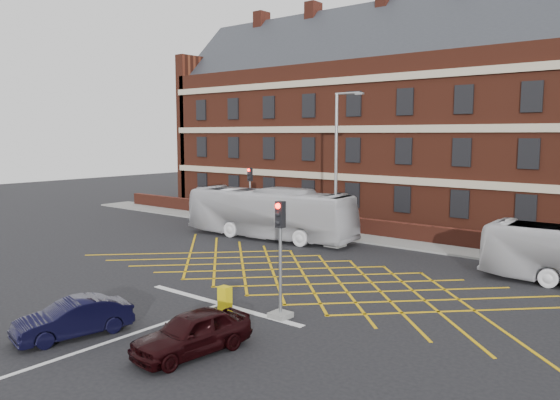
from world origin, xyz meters
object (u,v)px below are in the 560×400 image
Objects in this scene: traffic_light_near at (280,270)px; traffic_light_far at (250,203)px; car_navy at (73,318)px; direction_signs at (247,204)px; bus_left at (269,213)px; street_lamp at (337,195)px; car_maroon at (192,333)px; utility_cabinet at (225,299)px.

traffic_light_near is 19.56m from traffic_light_far.
car_navy is at bearing -125.91° from traffic_light_near.
traffic_light_far is at bearing -41.50° from direction_signs.
direction_signs is (-1.85, 1.63, -0.39)m from traffic_light_far.
traffic_light_far is at bearing 53.40° from bus_left.
bus_left is 5.04m from street_lamp.
car_maroon is 3.94m from utility_cabinet.
bus_left is at bearing 131.69° from traffic_light_near.
traffic_light_near is (4.14, 5.72, 1.15)m from car_navy.
street_lamp reaches higher than utility_cabinet.
street_lamp reaches higher than direction_signs.
traffic_light_near reaches higher than car_maroon.
car_navy is at bearing -85.85° from street_lamp.
direction_signs is at bearing 135.77° from traffic_light_near.
direction_signs is 2.25× the size of utility_cabinet.
car_navy is 21.81m from traffic_light_far.
traffic_light_near is 0.47× the size of street_lamp.
traffic_light_far is (-13.90, 17.93, 1.11)m from car_maroon.
car_navy reaches higher than utility_cabinet.
bus_left is 3.10× the size of car_navy.
utility_cabinet is (3.40, -12.74, -2.62)m from street_lamp.
car_navy is 1.70× the size of direction_signs.
utility_cabinet is (2.12, 4.92, -0.13)m from car_navy.
street_lamp is at bearing 106.02° from car_navy.
street_lamp is (-5.43, 11.94, 1.34)m from traffic_light_near.
utility_cabinet is (13.76, -16.17, -0.89)m from direction_signs.
car_maroon reaches higher than utility_cabinet.
bus_left reaches higher than car_maroon.
utility_cabinet is at bearing 127.36° from car_maroon.
car_navy is 7.16m from traffic_light_near.
car_maroon is 0.90× the size of traffic_light_far.
direction_signs is (-10.36, 3.43, -1.73)m from street_lamp.
bus_left is 11.83× the size of utility_cabinet.
traffic_light_far is at bearing 168.10° from street_lamp.
direction_signs is (-5.56, 3.89, -0.24)m from bus_left.
traffic_light_near is at bearing -65.56° from street_lamp.
traffic_light_near is 1.94× the size of direction_signs.
car_maroon is 0.43× the size of street_lamp.
bus_left is 18.27m from car_navy.
direction_signs reaches higher than car_navy.
traffic_light_far reaches higher than bus_left.
bus_left is at bearing 130.06° from car_maroon.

